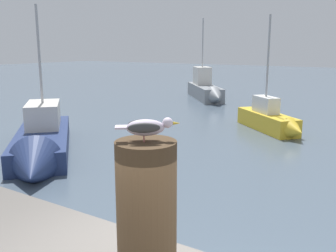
{
  "coord_description": "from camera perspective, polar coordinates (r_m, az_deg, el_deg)",
  "views": [
    {
      "loc": [
        1.24,
        -2.37,
        3.16
      ],
      "look_at": [
        -0.05,
        -0.34,
        2.65
      ],
      "focal_mm": 40.33,
      "sensor_mm": 36.0,
      "label": 1
    }
  ],
  "objects": [
    {
      "name": "mooring_post",
      "position": [
        2.43,
        -3.25,
        -13.65
      ],
      "size": [
        0.38,
        0.38,
        0.99
      ],
      "primitive_type": "cylinder",
      "color": "#4C3823",
      "rests_on": "harbor_quay"
    },
    {
      "name": "seagull",
      "position": [
        2.25,
        -3.25,
        -0.12
      ],
      "size": [
        0.34,
        0.28,
        0.14
      ],
      "color": "#C66960",
      "rests_on": "mooring_post"
    },
    {
      "name": "boat_navy",
      "position": [
        11.55,
        -18.68,
        -2.37
      ],
      "size": [
        5.47,
        5.31,
        4.78
      ],
      "color": "navy",
      "rests_on": "ground_plane"
    },
    {
      "name": "boat_grey",
      "position": [
        23.17,
        5.73,
        5.55
      ],
      "size": [
        4.56,
        5.08,
        4.94
      ],
      "color": "gray",
      "rests_on": "ground_plane"
    },
    {
      "name": "boat_yellow",
      "position": [
        14.77,
        15.31,
        0.9
      ],
      "size": [
        3.43,
        3.19,
        4.35
      ],
      "color": "yellow",
      "rests_on": "ground_plane"
    }
  ]
}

